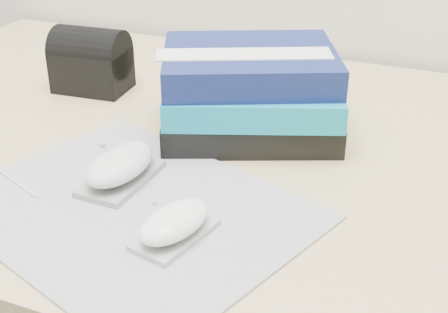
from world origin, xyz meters
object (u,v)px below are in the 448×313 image
at_px(mouse_front, 174,224).
at_px(mouse_rear, 120,166).
at_px(pouch, 91,60).
at_px(book_stack, 250,92).
at_px(desk, 310,265).

bearing_deg(mouse_front, mouse_rear, 144.59).
relative_size(mouse_rear, mouse_front, 1.12).
distance_m(mouse_rear, pouch, 0.33).
bearing_deg(mouse_front, book_stack, 94.39).
bearing_deg(desk, mouse_rear, -130.29).
distance_m(desk, mouse_front, 0.41).
bearing_deg(pouch, desk, -3.75).
height_order(mouse_rear, mouse_front, mouse_rear).
bearing_deg(pouch, mouse_rear, -51.08).
height_order(mouse_rear, pouch, pouch).
xyz_separation_m(mouse_front, pouch, (-0.32, 0.34, 0.03)).
bearing_deg(book_stack, mouse_rear, -114.23).
relative_size(desk, book_stack, 5.26).
xyz_separation_m(desk, mouse_rear, (-0.20, -0.23, 0.26)).
relative_size(mouse_rear, book_stack, 0.39).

